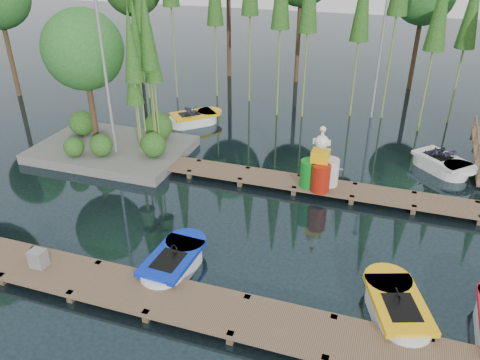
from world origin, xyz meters
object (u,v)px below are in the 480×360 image
(island, at_px, (101,77))
(yellow_barrel, at_px, (317,174))
(boat_yellow_far, at_px, (194,119))
(utility_cabinet, at_px, (38,258))
(drum_cluster, at_px, (320,170))
(boat_blue, at_px, (173,263))

(island, relative_size, yellow_barrel, 8.07)
(boat_yellow_far, distance_m, utility_cabinet, 11.80)
(utility_cabinet, distance_m, drum_cluster, 9.37)
(island, distance_m, boat_yellow_far, 5.40)
(island, xyz_separation_m, boat_blue, (6.10, -6.49, -2.93))
(island, distance_m, utility_cabinet, 8.67)
(utility_cabinet, bearing_deg, yellow_barrel, 48.08)
(utility_cabinet, relative_size, drum_cluster, 0.22)
(utility_cabinet, height_order, yellow_barrel, yellow_barrel)
(drum_cluster, bearing_deg, utility_cabinet, -133.04)
(island, relative_size, drum_cluster, 2.98)
(drum_cluster, bearing_deg, yellow_barrel, 122.64)
(boat_yellow_far, bearing_deg, utility_cabinet, -111.27)
(boat_blue, height_order, utility_cabinet, utility_cabinet)
(boat_yellow_far, distance_m, drum_cluster, 8.56)
(island, xyz_separation_m, drum_cluster, (9.13, -0.95, -2.22))
(boat_yellow_far, height_order, utility_cabinet, boat_yellow_far)
(island, bearing_deg, drum_cluster, -5.95)
(utility_cabinet, xyz_separation_m, drum_cluster, (6.39, 6.84, 0.41))
(boat_blue, xyz_separation_m, drum_cluster, (3.03, 5.54, 0.72))
(island, height_order, boat_yellow_far, island)
(island, xyz_separation_m, yellow_barrel, (9.03, -0.79, -2.46))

